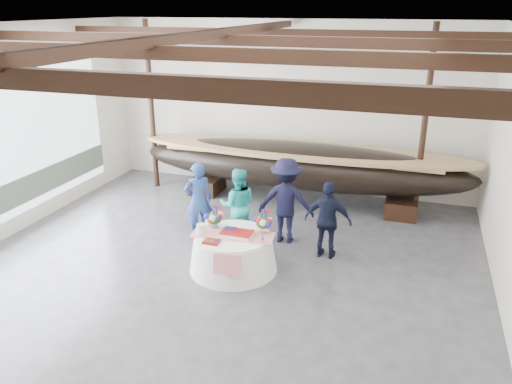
% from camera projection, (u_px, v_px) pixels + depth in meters
% --- Properties ---
extents(floor, '(10.00, 12.00, 0.01)m').
position_uv_depth(floor, '(198.00, 296.00, 8.80)').
color(floor, '#3D3D42').
rests_on(floor, ground).
extents(wall_back, '(10.00, 0.02, 4.50)m').
position_uv_depth(wall_back, '(288.00, 107.00, 13.34)').
color(wall_back, silver).
rests_on(wall_back, ground).
extents(ceiling, '(10.00, 12.00, 0.01)m').
position_uv_depth(ceiling, '(185.00, 29.00, 7.21)').
color(ceiling, white).
rests_on(ceiling, wall_back).
extents(pavilion_structure, '(9.80, 11.76, 4.50)m').
position_uv_depth(pavilion_structure, '(209.00, 58.00, 8.13)').
color(pavilion_structure, black).
rests_on(pavilion_structure, ground).
extents(longboat_display, '(8.57, 1.71, 1.61)m').
position_uv_depth(longboat_display, '(300.00, 165.00, 12.61)').
color(longboat_display, black).
rests_on(longboat_display, ground).
extents(banquet_table, '(1.70, 1.70, 0.73)m').
position_uv_depth(banquet_table, '(233.00, 252.00, 9.59)').
color(banquet_table, white).
rests_on(banquet_table, ground).
extents(tabletop_items, '(1.61, 0.98, 0.40)m').
position_uv_depth(tabletop_items, '(234.00, 224.00, 9.56)').
color(tabletop_items, red).
rests_on(tabletop_items, banquet_table).
extents(guest_woman_blue, '(0.74, 0.70, 1.69)m').
position_uv_depth(guest_woman_blue, '(198.00, 200.00, 10.84)').
color(guest_woman_blue, navy).
rests_on(guest_woman_blue, ground).
extents(guest_woman_teal, '(0.95, 0.83, 1.63)m').
position_uv_depth(guest_woman_teal, '(238.00, 205.00, 10.64)').
color(guest_woman_teal, '#22B3AC').
rests_on(guest_woman_teal, ground).
extents(guest_man_left, '(1.26, 0.79, 1.86)m').
position_uv_depth(guest_man_left, '(286.00, 201.00, 10.57)').
color(guest_man_left, black).
rests_on(guest_man_left, ground).
extents(guest_man_right, '(0.96, 0.44, 1.61)m').
position_uv_depth(guest_man_right, '(328.00, 220.00, 9.91)').
color(guest_man_right, black).
rests_on(guest_man_right, ground).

